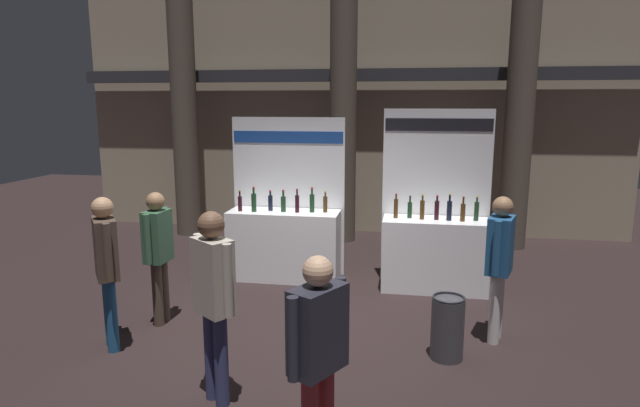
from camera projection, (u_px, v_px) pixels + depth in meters
ground_plane at (297, 329)px, 6.32m from camera, size 24.00×24.00×0.00m
hall_colonnade at (348, 93)px, 10.60m from camera, size 11.09×1.27×5.78m
exhibitor_booth_0 at (285, 238)px, 8.08m from camera, size 1.75×0.66×2.43m
exhibitor_booth_1 at (435, 246)px, 7.60m from camera, size 1.55×0.66×2.57m
trash_bin at (447, 328)px, 5.55m from camera, size 0.34×0.34×0.68m
visitor_0 at (106, 260)px, 5.66m from camera, size 0.43×0.50×1.68m
visitor_2 at (158, 248)px, 6.33m from camera, size 0.25×0.51×1.62m
visitor_3 at (500, 256)px, 5.85m from camera, size 0.35×0.52×1.66m
visitor_4 at (318, 345)px, 3.74m from camera, size 0.41×0.52×1.63m
visitor_5 at (214, 291)px, 4.61m from camera, size 0.45×0.40×1.75m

